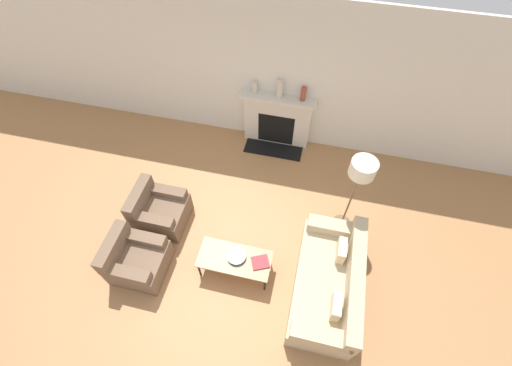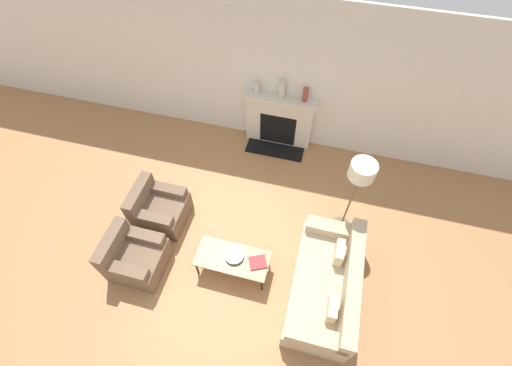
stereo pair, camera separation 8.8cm
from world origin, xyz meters
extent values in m
plane|color=#A87547|center=(0.00, 0.00, 0.00)|extent=(18.00, 18.00, 0.00)
cube|color=silver|center=(0.00, 3.17, 1.45)|extent=(18.00, 0.06, 2.90)
cube|color=beige|center=(0.23, 3.04, 0.54)|extent=(1.29, 0.20, 1.09)
cube|color=black|center=(0.23, 2.96, 0.39)|extent=(0.71, 0.04, 0.71)
cube|color=black|center=(0.23, 2.76, 0.01)|extent=(1.16, 0.40, 0.02)
cube|color=beige|center=(0.23, 3.01, 1.11)|extent=(1.41, 0.28, 0.05)
cube|color=tan|center=(1.54, 0.10, 0.22)|extent=(0.89, 1.84, 0.44)
cube|color=tan|center=(1.90, 0.10, 0.62)|extent=(0.20, 1.84, 0.36)
cube|color=tan|center=(1.54, 0.92, 0.53)|extent=(0.82, 0.22, 0.19)
cube|color=tan|center=(1.54, -0.71, 0.53)|extent=(0.82, 0.22, 0.19)
cube|color=beige|center=(1.68, 0.52, 0.58)|extent=(0.12, 0.32, 0.28)
cube|color=beige|center=(1.68, -0.31, 0.58)|extent=(0.12, 0.32, 0.28)
cube|color=brown|center=(-1.29, -0.20, 0.21)|extent=(0.80, 0.76, 0.42)
cube|color=brown|center=(-1.61, -0.20, 0.59)|extent=(0.18, 0.76, 0.34)
cube|color=brown|center=(-1.29, -0.49, 0.48)|extent=(0.72, 0.18, 0.13)
cube|color=brown|center=(-1.29, 0.09, 0.48)|extent=(0.72, 0.18, 0.13)
cube|color=brown|center=(-1.29, 0.70, 0.21)|extent=(0.80, 0.76, 0.42)
cube|color=brown|center=(-1.61, 0.70, 0.59)|extent=(0.18, 0.76, 0.34)
cube|color=brown|center=(-1.29, 0.41, 0.48)|extent=(0.72, 0.18, 0.13)
cube|color=brown|center=(-1.29, 0.99, 0.48)|extent=(0.72, 0.18, 0.13)
cube|color=olive|center=(0.15, 0.12, 0.38)|extent=(1.11, 0.51, 0.03)
cylinder|color=black|center=(-0.36, -0.10, 0.18)|extent=(0.03, 0.03, 0.37)
cylinder|color=black|center=(0.67, -0.10, 0.18)|extent=(0.03, 0.03, 0.37)
cylinder|color=black|center=(-0.36, 0.33, 0.18)|extent=(0.03, 0.03, 0.37)
cylinder|color=black|center=(0.67, 0.33, 0.18)|extent=(0.03, 0.03, 0.37)
cylinder|color=#38667A|center=(0.18, 0.15, 0.41)|extent=(0.10, 0.10, 0.01)
cylinder|color=#38667A|center=(0.18, 0.15, 0.43)|extent=(0.29, 0.29, 0.04)
cube|color=#9E2D33|center=(0.54, 0.14, 0.41)|extent=(0.32, 0.30, 0.02)
cylinder|color=brown|center=(1.72, 1.34, 0.01)|extent=(0.32, 0.32, 0.03)
cylinder|color=brown|center=(1.72, 1.34, 0.74)|extent=(0.03, 0.03, 1.41)
cylinder|color=beige|center=(1.72, 1.34, 1.53)|extent=(0.38, 0.38, 0.25)
cylinder|color=beige|center=(-0.23, 3.04, 1.25)|extent=(0.11, 0.11, 0.23)
cylinder|color=beige|center=(0.24, 3.04, 1.31)|extent=(0.12, 0.12, 0.34)
cylinder|color=brown|center=(0.66, 3.04, 1.27)|extent=(0.10, 0.10, 0.27)
camera|label=1|loc=(0.96, -1.90, 5.20)|focal=24.00mm
camera|label=2|loc=(1.04, -1.87, 5.20)|focal=24.00mm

